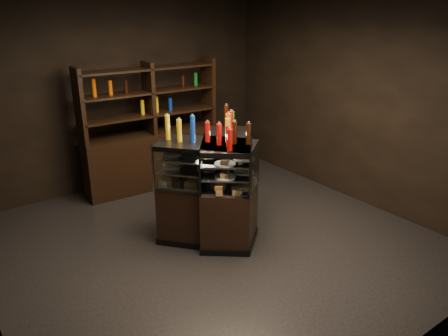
{
  "coord_description": "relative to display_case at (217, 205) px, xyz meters",
  "views": [
    {
      "loc": [
        -2.73,
        -3.99,
        2.82
      ],
      "look_at": [
        0.14,
        -0.05,
        0.97
      ],
      "focal_mm": 35.0,
      "sensor_mm": 36.0,
      "label": 1
    }
  ],
  "objects": [
    {
      "name": "back_shelving",
      "position": [
        0.11,
        1.97,
        0.17
      ],
      "size": [
        2.21,
        0.51,
        2.0
      ],
      "rotation": [
        0.0,
        0.0,
        -0.04
      ],
      "color": "black",
      "rests_on": "ground"
    },
    {
      "name": "ground",
      "position": [
        -0.13,
        -0.08,
        -0.44
      ],
      "size": [
        5.0,
        5.0,
        0.0
      ],
      "primitive_type": "plane",
      "color": "black",
      "rests_on": "ground"
    },
    {
      "name": "display_case",
      "position": [
        0.0,
        0.0,
        0.0
      ],
      "size": [
        1.51,
        1.3,
        1.3
      ],
      "rotation": [
        0.0,
        0.0,
        0.02
      ],
      "color": "black",
      "rests_on": "ground"
    },
    {
      "name": "bottles_top",
      "position": [
        -0.0,
        0.0,
        0.99
      ],
      "size": [
        0.97,
        0.82,
        0.3
      ],
      "color": "#147223",
      "rests_on": "display_case"
    },
    {
      "name": "potted_conifer",
      "position": [
        1.39,
        1.21,
        0.02
      ],
      "size": [
        0.37,
        0.37,
        0.8
      ],
      "rotation": [
        0.0,
        0.0,
        -0.42
      ],
      "color": "black",
      "rests_on": "ground"
    },
    {
      "name": "food_display",
      "position": [
        0.0,
        -0.0,
        0.55
      ],
      "size": [
        1.14,
        0.96,
        0.41
      ],
      "color": "#B46C40",
      "rests_on": "display_case"
    },
    {
      "name": "room_shell",
      "position": [
        -0.13,
        -0.08,
        1.5
      ],
      "size": [
        5.02,
        5.02,
        3.01
      ],
      "color": "black",
      "rests_on": "ground"
    }
  ]
}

